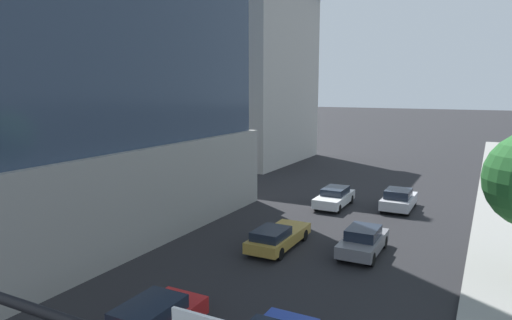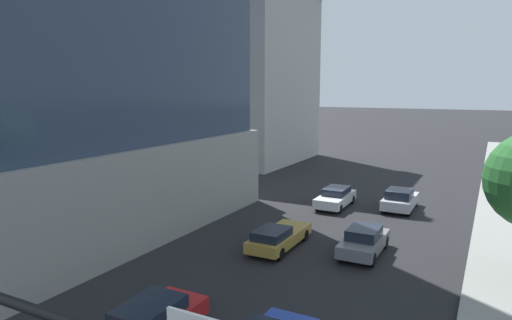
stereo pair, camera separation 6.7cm
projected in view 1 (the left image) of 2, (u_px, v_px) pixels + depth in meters
construction_building at (246, 54)px, 52.08m from camera, size 13.03×16.29×30.84m
car_gray at (363, 241)px, 23.08m from camera, size 1.78×4.12×1.42m
car_gold at (277, 237)px, 23.91m from camera, size 1.79×4.79×1.28m
car_white at (334, 197)px, 32.41m from camera, size 1.82×4.44×1.37m
car_silver at (399, 199)px, 31.58m from camera, size 1.93×4.07×1.50m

